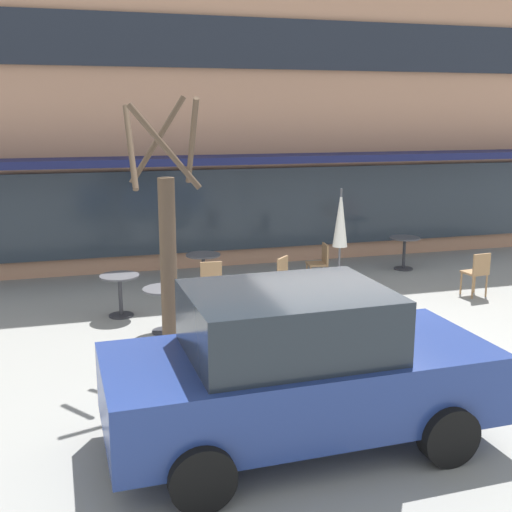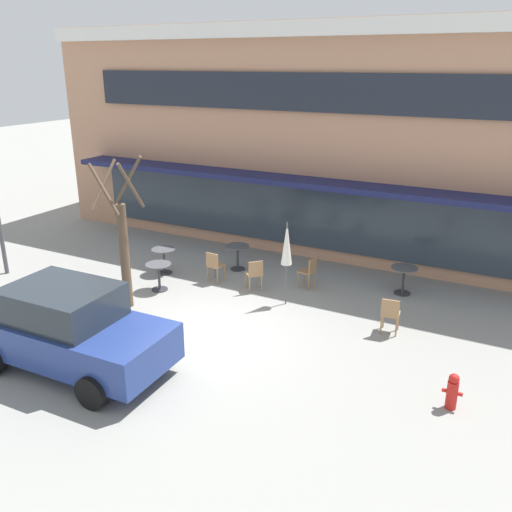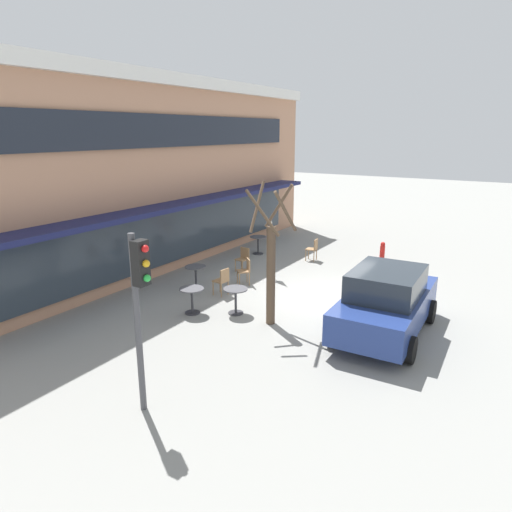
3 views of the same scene
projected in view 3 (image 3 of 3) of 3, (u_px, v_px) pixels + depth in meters
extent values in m
plane|color=gray|center=(324.00, 298.00, 14.35)|extent=(80.00, 80.00, 0.00)
cube|color=tan|center=(98.00, 171.00, 18.43)|extent=(19.42, 8.00, 7.05)
cube|color=silver|center=(172.00, 78.00, 15.49)|extent=(19.42, 0.24, 0.44)
cube|color=#191E4C|center=(187.00, 203.00, 16.41)|extent=(16.51, 1.10, 0.16)
cube|color=#1E232D|center=(173.00, 131.00, 15.98)|extent=(15.54, 0.10, 1.10)
cube|color=#2D3842|center=(178.00, 234.00, 16.97)|extent=(15.54, 0.10, 1.90)
cylinder|color=#333338|center=(193.00, 313.00, 13.14)|extent=(0.44, 0.44, 0.03)
cylinder|color=#333338|center=(192.00, 301.00, 13.04)|extent=(0.07, 0.07, 0.70)
cylinder|color=#4C4C51|center=(192.00, 289.00, 12.95)|extent=(0.70, 0.70, 0.03)
cylinder|color=#333338|center=(196.00, 288.00, 15.23)|extent=(0.44, 0.44, 0.03)
cylinder|color=#333338|center=(196.00, 277.00, 15.14)|extent=(0.07, 0.07, 0.70)
cylinder|color=#4C4C51|center=(195.00, 267.00, 15.04)|extent=(0.70, 0.70, 0.03)
cylinder|color=#333338|center=(258.00, 254.00, 19.46)|extent=(0.44, 0.44, 0.03)
cylinder|color=#333338|center=(258.00, 245.00, 19.37)|extent=(0.07, 0.07, 0.70)
cylinder|color=#4C4C51|center=(258.00, 237.00, 19.27)|extent=(0.70, 0.70, 0.03)
cylinder|color=#333338|center=(236.00, 313.00, 13.12)|extent=(0.44, 0.44, 0.03)
cylinder|color=#333338|center=(236.00, 301.00, 13.03)|extent=(0.07, 0.07, 0.70)
cylinder|color=#4C4C51|center=(236.00, 289.00, 12.93)|extent=(0.70, 0.70, 0.03)
cylinder|color=#4C4C51|center=(271.00, 248.00, 16.07)|extent=(0.04, 0.04, 2.20)
cone|color=silver|center=(271.00, 232.00, 15.92)|extent=(0.28, 0.28, 1.10)
cylinder|color=#9E754C|center=(242.00, 268.00, 16.75)|extent=(0.04, 0.04, 0.45)
cylinder|color=#9E754C|center=(235.00, 266.00, 16.95)|extent=(0.04, 0.04, 0.45)
cylinder|color=#9E754C|center=(248.00, 265.00, 17.00)|extent=(0.04, 0.04, 0.45)
cylinder|color=#9E754C|center=(241.00, 264.00, 17.21)|extent=(0.04, 0.04, 0.45)
cube|color=#9E754C|center=(242.00, 259.00, 16.91)|extent=(0.45, 0.45, 0.04)
cube|color=#9E754C|center=(245.00, 253.00, 16.99)|extent=(0.09, 0.40, 0.40)
cylinder|color=#9E754C|center=(240.00, 280.00, 15.36)|extent=(0.04, 0.04, 0.45)
cylinder|color=#9E754C|center=(237.00, 277.00, 15.68)|extent=(0.04, 0.04, 0.45)
cylinder|color=#9E754C|center=(249.00, 279.00, 15.44)|extent=(0.04, 0.04, 0.45)
cylinder|color=#9E754C|center=(247.00, 276.00, 15.76)|extent=(0.04, 0.04, 0.45)
cube|color=#9E754C|center=(243.00, 271.00, 15.50)|extent=(0.57, 0.57, 0.04)
cube|color=#9E754C|center=(248.00, 265.00, 15.48)|extent=(0.31, 0.31, 0.40)
cylinder|color=#9E754C|center=(306.00, 255.00, 18.37)|extent=(0.04, 0.04, 0.45)
cylinder|color=#9E754C|center=(309.00, 254.00, 18.66)|extent=(0.04, 0.04, 0.45)
cylinder|color=#9E754C|center=(314.00, 256.00, 18.23)|extent=(0.04, 0.04, 0.45)
cylinder|color=#9E754C|center=(316.00, 254.00, 18.52)|extent=(0.04, 0.04, 0.45)
cube|color=#9E754C|center=(311.00, 249.00, 18.38)|extent=(0.44, 0.44, 0.04)
cube|color=#9E754C|center=(316.00, 244.00, 18.25)|extent=(0.40, 0.08, 0.40)
cylinder|color=#9E754C|center=(213.00, 288.00, 14.53)|extent=(0.04, 0.04, 0.45)
cylinder|color=#9E754C|center=(220.00, 286.00, 14.79)|extent=(0.04, 0.04, 0.45)
cylinder|color=#9E754C|center=(221.00, 291.00, 14.34)|extent=(0.04, 0.04, 0.45)
cylinder|color=#9E754C|center=(228.00, 288.00, 14.60)|extent=(0.04, 0.04, 0.45)
cube|color=#9E754C|center=(221.00, 281.00, 14.50)|extent=(0.43, 0.43, 0.04)
cube|color=#9E754C|center=(225.00, 275.00, 14.34)|extent=(0.40, 0.07, 0.40)
cube|color=navy|center=(386.00, 308.00, 11.67)|extent=(4.24, 1.91, 0.76)
cube|color=#232B33|center=(387.00, 283.00, 11.36)|extent=(2.14, 1.65, 0.68)
cylinder|color=black|center=(366.00, 300.00, 13.30)|extent=(0.65, 0.24, 0.64)
cylinder|color=black|center=(430.00, 311.00, 12.43)|extent=(0.65, 0.24, 0.64)
cylinder|color=black|center=(334.00, 333.00, 11.12)|extent=(0.65, 0.24, 0.64)
cylinder|color=black|center=(410.00, 350.00, 10.25)|extent=(0.65, 0.24, 0.64)
cylinder|color=brown|center=(271.00, 276.00, 12.11)|extent=(0.24, 0.24, 2.69)
cylinder|color=brown|center=(279.00, 206.00, 11.94)|extent=(0.08, 0.83, 1.22)
cylinder|color=brown|center=(257.00, 206.00, 11.78)|extent=(0.87, 0.18, 1.25)
cylinder|color=brown|center=(262.00, 213.00, 11.25)|extent=(0.09, 1.00, 1.12)
cylinder|color=brown|center=(286.00, 212.00, 11.36)|extent=(0.96, 0.22, 1.14)
cylinder|color=#47474C|center=(138.00, 326.00, 8.18)|extent=(0.12, 0.12, 3.40)
cube|color=black|center=(141.00, 263.00, 7.77)|extent=(0.26, 0.20, 0.80)
sphere|color=red|center=(145.00, 249.00, 7.64)|extent=(0.13, 0.13, 0.13)
sphere|color=gold|center=(146.00, 264.00, 7.71)|extent=(0.13, 0.13, 0.13)
sphere|color=green|center=(147.00, 278.00, 7.78)|extent=(0.13, 0.13, 0.13)
cylinder|color=red|center=(382.00, 252.00, 18.67)|extent=(0.20, 0.20, 0.55)
sphere|color=red|center=(383.00, 244.00, 18.58)|extent=(0.19, 0.19, 0.19)
cylinder|color=red|center=(381.00, 252.00, 18.55)|extent=(0.10, 0.07, 0.07)
cylinder|color=red|center=(383.00, 250.00, 18.77)|extent=(0.10, 0.07, 0.07)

